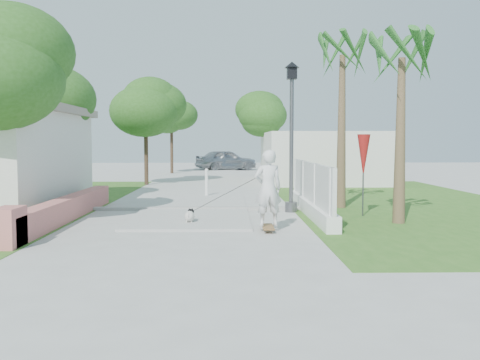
{
  "coord_description": "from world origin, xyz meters",
  "views": [
    {
      "loc": [
        1.02,
        -10.31,
        2.07
      ],
      "look_at": [
        1.33,
        3.5,
        1.1
      ],
      "focal_mm": 40.0,
      "sensor_mm": 36.0,
      "label": 1
    }
  ],
  "objects_px": {
    "parked_car": "(226,160)",
    "dog": "(190,216)",
    "skateboarder": "(231,194)",
    "patio_umbrella": "(364,156)",
    "bollard": "(207,182)",
    "street_lamp": "(292,131)"
  },
  "relations": [
    {
      "from": "patio_umbrella",
      "to": "dog",
      "type": "height_order",
      "value": "patio_umbrella"
    },
    {
      "from": "skateboarder",
      "to": "bollard",
      "type": "bearing_deg",
      "value": -92.78
    },
    {
      "from": "skateboarder",
      "to": "parked_car",
      "type": "distance_m",
      "value": 27.28
    },
    {
      "from": "street_lamp",
      "to": "dog",
      "type": "bearing_deg",
      "value": -141.1
    },
    {
      "from": "patio_umbrella",
      "to": "parked_car",
      "type": "height_order",
      "value": "patio_umbrella"
    },
    {
      "from": "patio_umbrella",
      "to": "dog",
      "type": "xyz_separation_m",
      "value": [
        -4.75,
        -1.3,
        -1.47
      ]
    },
    {
      "from": "street_lamp",
      "to": "bollard",
      "type": "relative_size",
      "value": 4.07
    },
    {
      "from": "parked_car",
      "to": "street_lamp",
      "type": "bearing_deg",
      "value": 162.25
    },
    {
      "from": "skateboarder",
      "to": "dog",
      "type": "height_order",
      "value": "skateboarder"
    },
    {
      "from": "dog",
      "to": "parked_car",
      "type": "bearing_deg",
      "value": 92.82
    },
    {
      "from": "parked_car",
      "to": "dog",
      "type": "bearing_deg",
      "value": 155.72
    },
    {
      "from": "patio_umbrella",
      "to": "parked_car",
      "type": "bearing_deg",
      "value": 98.8
    },
    {
      "from": "parked_car",
      "to": "patio_umbrella",
      "type": "bearing_deg",
      "value": 166.29
    },
    {
      "from": "skateboarder",
      "to": "parked_car",
      "type": "bearing_deg",
      "value": -99.17
    },
    {
      "from": "street_lamp",
      "to": "dog",
      "type": "xyz_separation_m",
      "value": [
        -2.85,
        -2.3,
        -2.21
      ]
    },
    {
      "from": "dog",
      "to": "skateboarder",
      "type": "bearing_deg",
      "value": -24.85
    },
    {
      "from": "street_lamp",
      "to": "patio_umbrella",
      "type": "distance_m",
      "value": 2.27
    },
    {
      "from": "skateboarder",
      "to": "parked_car",
      "type": "relative_size",
      "value": 0.5
    },
    {
      "from": "skateboarder",
      "to": "dog",
      "type": "xyz_separation_m",
      "value": [
        -1.04,
        0.59,
        -0.6
      ]
    },
    {
      "from": "bollard",
      "to": "parked_car",
      "type": "bearing_deg",
      "value": 88.07
    },
    {
      "from": "dog",
      "to": "parked_car",
      "type": "xyz_separation_m",
      "value": [
        0.82,
        26.69,
        0.56
      ]
    },
    {
      "from": "dog",
      "to": "bollard",
      "type": "bearing_deg",
      "value": 93.29
    }
  ]
}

